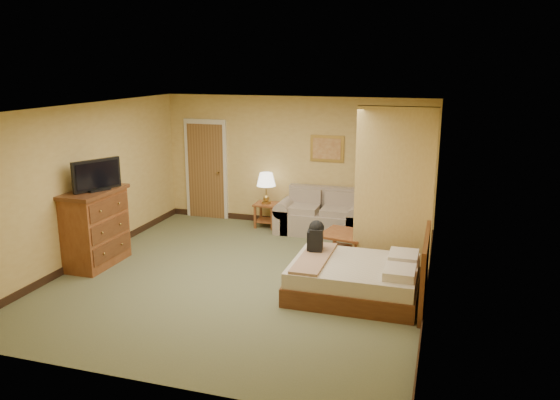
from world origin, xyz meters
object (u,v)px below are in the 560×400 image
at_px(loveseat, 321,219).
at_px(bed, 359,278).
at_px(dresser, 96,227).
at_px(coffee_table, 345,240).

distance_m(loveseat, bed, 3.00).
bearing_deg(dresser, loveseat, 41.58).
xyz_separation_m(coffee_table, dresser, (-3.83, -1.43, 0.30)).
bearing_deg(coffee_table, loveseat, 118.00).
height_order(dresser, bed, dresser).
xyz_separation_m(loveseat, bed, (1.18, -2.75, -0.01)).
bearing_deg(coffee_table, dresser, -159.49).
height_order(loveseat, bed, bed).
bearing_deg(coffee_table, bed, -71.50).
relative_size(loveseat, dresser, 1.37).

